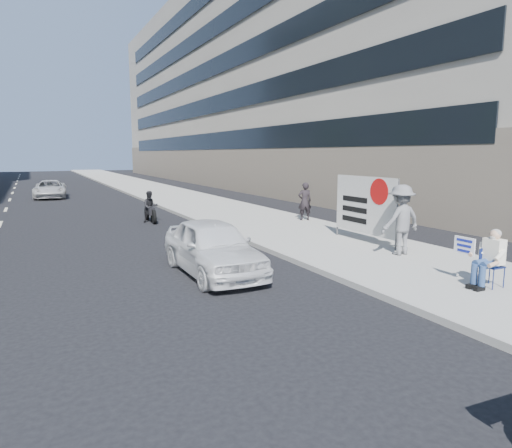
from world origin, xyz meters
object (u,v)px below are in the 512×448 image
pedestrian_woman (305,201)px  white_sedan_far (50,189)px  white_sedan_near (213,247)px  motorcycle (150,208)px  jogger (401,220)px  protest_banner (365,205)px  seated_protester (488,255)px

pedestrian_woman → white_sedan_far: (-9.70, 17.88, -0.37)m
pedestrian_woman → white_sedan_near: bearing=57.8°
pedestrian_woman → motorcycle: bearing=-14.2°
white_sedan_far → jogger: bearing=-67.0°
white_sedan_far → motorcycle: motorcycle is taller
protest_banner → white_sedan_near: size_ratio=0.73×
protest_banner → white_sedan_far: (-8.75, 23.11, -0.78)m
pedestrian_woman → motorcycle: size_ratio=0.82×
protest_banner → motorcycle: size_ratio=1.49×
seated_protester → protest_banner: 5.48m
seated_protester → white_sedan_near: seated_protester is taller
white_sedan_near → white_sedan_far: white_sedan_near is taller
jogger → motorcycle: 11.67m
protest_banner → white_sedan_far: size_ratio=0.69×
pedestrian_woman → white_sedan_far: size_ratio=0.38×
pedestrian_woman → white_sedan_near: (-6.78, -6.29, -0.28)m
seated_protester → pedestrian_woman: pedestrian_woman is taller
pedestrian_woman → protest_banner: bearing=94.6°
jogger → protest_banner: size_ratio=0.67×
jogger → white_sedan_near: size_ratio=0.49×
white_sedan_near → white_sedan_far: size_ratio=0.94×
seated_protester → protest_banner: size_ratio=0.43×
pedestrian_woman → motorcycle: (-6.09, 3.40, -0.36)m
seated_protester → pedestrian_woman: bearing=79.8°
pedestrian_woman → seated_protester: bearing=94.7°
pedestrian_woman → protest_banner: size_ratio=0.55×
seated_protester → motorcycle: 14.61m
protest_banner → motorcycle: (-5.14, 8.63, -0.76)m
protest_banner → pedestrian_woman: bearing=79.6°
jogger → white_sedan_far: size_ratio=0.46×
seated_protester → motorcycle: bearing=106.6°
jogger → protest_banner: bearing=-99.3°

